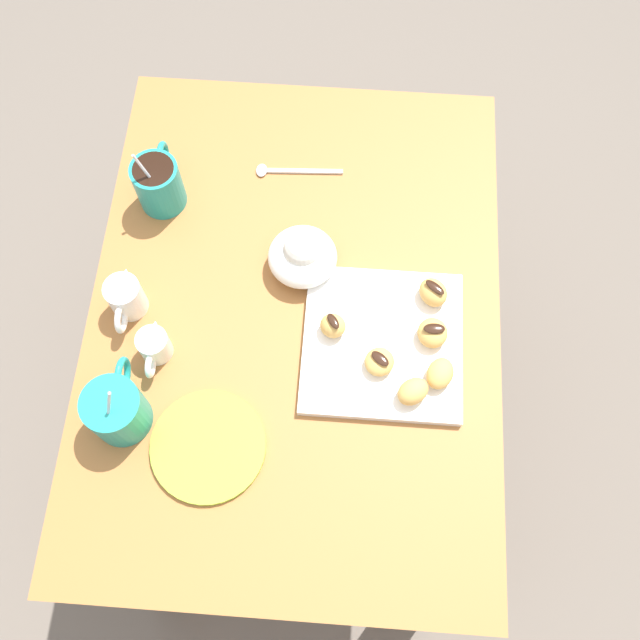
{
  "coord_description": "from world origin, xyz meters",
  "views": [
    {
      "loc": [
        -0.48,
        -0.08,
        1.84
      ],
      "look_at": [
        -0.02,
        -0.05,
        0.73
      ],
      "focal_mm": 40.55,
      "sensor_mm": 36.0,
      "label": 1
    }
  ],
  "objects_px": {
    "coffee_mug_teal_right": "(159,183)",
    "chocolate_sauce_pitcher": "(154,345)",
    "dining_table": "(297,343)",
    "pastry_plate_square": "(382,343)",
    "beignet_1": "(379,362)",
    "beignet_5": "(333,326)",
    "beignet_4": "(440,373)",
    "cream_pitcher_white": "(125,297)",
    "ice_cream_bowl": "(302,255)",
    "saucer_lime_left": "(208,447)",
    "coffee_mug_teal_left": "(117,409)",
    "beignet_3": "(433,333)",
    "beignet_2": "(433,292)",
    "beignet_0": "(413,391)"
  },
  "relations": [
    {
      "from": "beignet_5",
      "to": "coffee_mug_teal_left",
      "type": "bearing_deg",
      "value": 117.65
    },
    {
      "from": "saucer_lime_left",
      "to": "beignet_3",
      "type": "bearing_deg",
      "value": -59.16
    },
    {
      "from": "cream_pitcher_white",
      "to": "beignet_5",
      "type": "distance_m",
      "value": 0.35
    },
    {
      "from": "coffee_mug_teal_left",
      "to": "beignet_2",
      "type": "height_order",
      "value": "coffee_mug_teal_left"
    },
    {
      "from": "coffee_mug_teal_right",
      "to": "chocolate_sauce_pitcher",
      "type": "xyz_separation_m",
      "value": [
        -0.29,
        -0.03,
        -0.02
      ]
    },
    {
      "from": "dining_table",
      "to": "pastry_plate_square",
      "type": "distance_m",
      "value": 0.22
    },
    {
      "from": "ice_cream_bowl",
      "to": "chocolate_sauce_pitcher",
      "type": "bearing_deg",
      "value": 127.99
    },
    {
      "from": "chocolate_sauce_pitcher",
      "to": "coffee_mug_teal_right",
      "type": "bearing_deg",
      "value": 6.71
    },
    {
      "from": "dining_table",
      "to": "beignet_2",
      "type": "xyz_separation_m",
      "value": [
        0.04,
        -0.23,
        0.18
      ]
    },
    {
      "from": "coffee_mug_teal_left",
      "to": "saucer_lime_left",
      "type": "bearing_deg",
      "value": -105.08
    },
    {
      "from": "chocolate_sauce_pitcher",
      "to": "beignet_5",
      "type": "xyz_separation_m",
      "value": [
        0.05,
        -0.29,
        0.0
      ]
    },
    {
      "from": "coffee_mug_teal_right",
      "to": "beignet_2",
      "type": "height_order",
      "value": "coffee_mug_teal_right"
    },
    {
      "from": "coffee_mug_teal_right",
      "to": "beignet_4",
      "type": "height_order",
      "value": "coffee_mug_teal_right"
    },
    {
      "from": "pastry_plate_square",
      "to": "beignet_0",
      "type": "relative_size",
      "value": 4.91
    },
    {
      "from": "beignet_1",
      "to": "beignet_5",
      "type": "bearing_deg",
      "value": 54.77
    },
    {
      "from": "ice_cream_bowl",
      "to": "beignet_0",
      "type": "bearing_deg",
      "value": -139.48
    },
    {
      "from": "beignet_4",
      "to": "beignet_2",
      "type": "bearing_deg",
      "value": 5.21
    },
    {
      "from": "pastry_plate_square",
      "to": "beignet_3",
      "type": "height_order",
      "value": "beignet_3"
    },
    {
      "from": "beignet_0",
      "to": "beignet_4",
      "type": "relative_size",
      "value": 0.98
    },
    {
      "from": "cream_pitcher_white",
      "to": "beignet_3",
      "type": "xyz_separation_m",
      "value": [
        -0.02,
        -0.51,
        -0.01
      ]
    },
    {
      "from": "pastry_plate_square",
      "to": "saucer_lime_left",
      "type": "xyz_separation_m",
      "value": [
        -0.19,
        0.27,
        -0.0
      ]
    },
    {
      "from": "pastry_plate_square",
      "to": "beignet_1",
      "type": "distance_m",
      "value": 0.05
    },
    {
      "from": "dining_table",
      "to": "chocolate_sauce_pitcher",
      "type": "xyz_separation_m",
      "value": [
        -0.09,
        0.22,
        0.18
      ]
    },
    {
      "from": "cream_pitcher_white",
      "to": "beignet_5",
      "type": "relative_size",
      "value": 2.44
    },
    {
      "from": "beignet_5",
      "to": "saucer_lime_left",
      "type": "bearing_deg",
      "value": 138.56
    },
    {
      "from": "cream_pitcher_white",
      "to": "beignet_3",
      "type": "height_order",
      "value": "cream_pitcher_white"
    },
    {
      "from": "ice_cream_bowl",
      "to": "beignet_5",
      "type": "xyz_separation_m",
      "value": [
        -0.12,
        -0.06,
        -0.0
      ]
    },
    {
      "from": "beignet_4",
      "to": "saucer_lime_left",
      "type": "bearing_deg",
      "value": 111.02
    },
    {
      "from": "beignet_1",
      "to": "beignet_4",
      "type": "bearing_deg",
      "value": -97.9
    },
    {
      "from": "pastry_plate_square",
      "to": "beignet_4",
      "type": "height_order",
      "value": "beignet_4"
    },
    {
      "from": "chocolate_sauce_pitcher",
      "to": "dining_table",
      "type": "bearing_deg",
      "value": -68.33
    },
    {
      "from": "beignet_0",
      "to": "beignet_3",
      "type": "bearing_deg",
      "value": -16.24
    },
    {
      "from": "pastry_plate_square",
      "to": "coffee_mug_teal_left",
      "type": "distance_m",
      "value": 0.44
    },
    {
      "from": "chocolate_sauce_pitcher",
      "to": "cream_pitcher_white",
      "type": "bearing_deg",
      "value": 36.94
    },
    {
      "from": "coffee_mug_teal_left",
      "to": "saucer_lime_left",
      "type": "distance_m",
      "value": 0.15
    },
    {
      "from": "beignet_0",
      "to": "beignet_5",
      "type": "height_order",
      "value": "same"
    },
    {
      "from": "ice_cream_bowl",
      "to": "beignet_3",
      "type": "height_order",
      "value": "ice_cream_bowl"
    },
    {
      "from": "coffee_mug_teal_left",
      "to": "beignet_4",
      "type": "bearing_deg",
      "value": -78.66
    },
    {
      "from": "ice_cream_bowl",
      "to": "beignet_2",
      "type": "xyz_separation_m",
      "value": [
        -0.05,
        -0.22,
        -0.0
      ]
    },
    {
      "from": "coffee_mug_teal_right",
      "to": "beignet_1",
      "type": "bearing_deg",
      "value": -126.46
    },
    {
      "from": "saucer_lime_left",
      "to": "beignet_0",
      "type": "relative_size",
      "value": 3.4
    },
    {
      "from": "beignet_4",
      "to": "beignet_5",
      "type": "bearing_deg",
      "value": 68.57
    },
    {
      "from": "ice_cream_bowl",
      "to": "dining_table",
      "type": "bearing_deg",
      "value": 175.22
    },
    {
      "from": "chocolate_sauce_pitcher",
      "to": "beignet_2",
      "type": "height_order",
      "value": "chocolate_sauce_pitcher"
    },
    {
      "from": "beignet_4",
      "to": "chocolate_sauce_pitcher",
      "type": "bearing_deg",
      "value": 88.15
    },
    {
      "from": "beignet_1",
      "to": "beignet_2",
      "type": "height_order",
      "value": "beignet_2"
    },
    {
      "from": "saucer_lime_left",
      "to": "beignet_1",
      "type": "xyz_separation_m",
      "value": [
        0.15,
        -0.26,
        0.03
      ]
    },
    {
      "from": "pastry_plate_square",
      "to": "chocolate_sauce_pitcher",
      "type": "height_order",
      "value": "chocolate_sauce_pitcher"
    },
    {
      "from": "pastry_plate_square",
      "to": "beignet_5",
      "type": "bearing_deg",
      "value": 80.55
    },
    {
      "from": "pastry_plate_square",
      "to": "coffee_mug_teal_right",
      "type": "xyz_separation_m",
      "value": [
        0.25,
        0.41,
        0.04
      ]
    }
  ]
}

